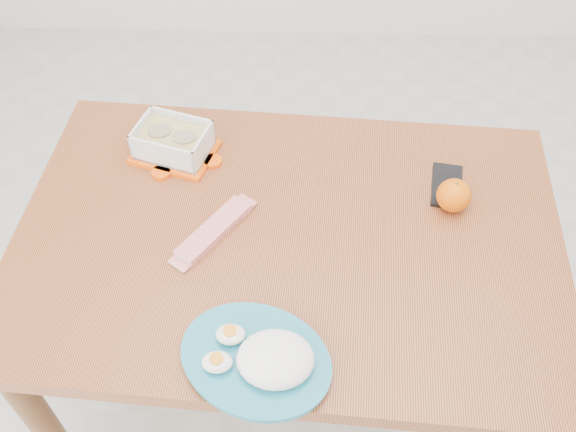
{
  "coord_description": "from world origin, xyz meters",
  "views": [
    {
      "loc": [
        -0.17,
        -0.96,
        1.8
      ],
      "look_at": [
        -0.19,
        -0.12,
        0.81
      ],
      "focal_mm": 40.0,
      "sensor_mm": 36.0,
      "label": 1
    }
  ],
  "objects_px": {
    "rice_plate": "(262,358)",
    "smartphone": "(447,186)",
    "dining_table": "(288,264)",
    "food_container": "(173,142)",
    "orange_fruit": "(454,195)"
  },
  "relations": [
    {
      "from": "orange_fruit",
      "to": "rice_plate",
      "type": "xyz_separation_m",
      "value": [
        -0.39,
        -0.39,
        -0.01
      ]
    },
    {
      "from": "dining_table",
      "to": "smartphone",
      "type": "height_order",
      "value": "smartphone"
    },
    {
      "from": "rice_plate",
      "to": "smartphone",
      "type": "xyz_separation_m",
      "value": [
        0.39,
        0.45,
        -0.02
      ]
    },
    {
      "from": "smartphone",
      "to": "rice_plate",
      "type": "bearing_deg",
      "value": -121.7
    },
    {
      "from": "smartphone",
      "to": "food_container",
      "type": "bearing_deg",
      "value": -178.79
    },
    {
      "from": "orange_fruit",
      "to": "smartphone",
      "type": "bearing_deg",
      "value": 90.65
    },
    {
      "from": "food_container",
      "to": "dining_table",
      "type": "bearing_deg",
      "value": -23.54
    },
    {
      "from": "dining_table",
      "to": "food_container",
      "type": "bearing_deg",
      "value": 143.14
    },
    {
      "from": "dining_table",
      "to": "rice_plate",
      "type": "xyz_separation_m",
      "value": [
        -0.04,
        -0.3,
        0.13
      ]
    },
    {
      "from": "dining_table",
      "to": "smartphone",
      "type": "distance_m",
      "value": 0.4
    },
    {
      "from": "rice_plate",
      "to": "smartphone",
      "type": "relative_size",
      "value": 2.76
    },
    {
      "from": "food_container",
      "to": "smartphone",
      "type": "xyz_separation_m",
      "value": [
        0.63,
        -0.09,
        -0.03
      ]
    },
    {
      "from": "food_container",
      "to": "smartphone",
      "type": "relative_size",
      "value": 1.63
    },
    {
      "from": "dining_table",
      "to": "rice_plate",
      "type": "relative_size",
      "value": 3.3
    },
    {
      "from": "orange_fruit",
      "to": "smartphone",
      "type": "relative_size",
      "value": 0.56
    }
  ]
}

